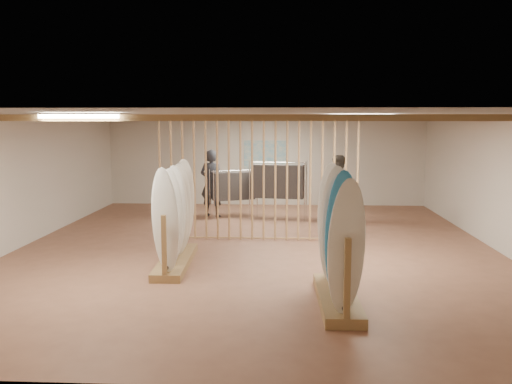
# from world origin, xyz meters

# --- Properties ---
(floor) EXTENTS (12.00, 12.00, 0.00)m
(floor) POSITION_xyz_m (0.00, 0.00, 0.00)
(floor) COLOR #925F47
(floor) RESTS_ON ground
(ceiling) EXTENTS (12.00, 12.00, 0.00)m
(ceiling) POSITION_xyz_m (0.00, 0.00, 2.80)
(ceiling) COLOR gray
(ceiling) RESTS_ON ground
(wall_back) EXTENTS (12.00, 0.00, 12.00)m
(wall_back) POSITION_xyz_m (0.00, 6.00, 1.40)
(wall_back) COLOR beige
(wall_back) RESTS_ON ground
(wall_front) EXTENTS (12.00, 0.00, 12.00)m
(wall_front) POSITION_xyz_m (0.00, -6.00, 1.40)
(wall_front) COLOR beige
(wall_front) RESTS_ON ground
(wall_left) EXTENTS (0.00, 12.00, 12.00)m
(wall_left) POSITION_xyz_m (-5.00, 0.00, 1.40)
(wall_left) COLOR beige
(wall_left) RESTS_ON ground
(wall_right) EXTENTS (0.00, 12.00, 12.00)m
(wall_right) POSITION_xyz_m (5.00, 0.00, 1.40)
(wall_right) COLOR beige
(wall_right) RESTS_ON ground
(ceiling_slats) EXTENTS (9.50, 6.12, 0.10)m
(ceiling_slats) POSITION_xyz_m (0.00, 0.00, 2.72)
(ceiling_slats) COLOR #997545
(ceiling_slats) RESTS_ON ground
(light_panels) EXTENTS (1.20, 0.35, 0.06)m
(light_panels) POSITION_xyz_m (0.00, 0.00, 2.74)
(light_panels) COLOR white
(light_panels) RESTS_ON ground
(bamboo_partition) EXTENTS (4.45, 0.05, 2.78)m
(bamboo_partition) POSITION_xyz_m (0.00, 0.80, 1.40)
(bamboo_partition) COLOR tan
(bamboo_partition) RESTS_ON ground
(poster) EXTENTS (1.40, 0.03, 0.90)m
(poster) POSITION_xyz_m (0.00, 5.98, 1.60)
(poster) COLOR teal
(poster) RESTS_ON ground
(rack_left) EXTENTS (0.61, 2.38, 1.91)m
(rack_left) POSITION_xyz_m (-1.43, -1.40, 0.65)
(rack_left) COLOR #997545
(rack_left) RESTS_ON floor
(rack_right) EXTENTS (0.59, 2.11, 2.00)m
(rack_right) POSITION_xyz_m (1.38, -3.39, 0.68)
(rack_right) COLOR #997545
(rack_right) RESTS_ON floor
(clothing_rack_a) EXTENTS (1.19, 0.78, 1.35)m
(clothing_rack_a) POSITION_xyz_m (-0.81, 3.65, 0.88)
(clothing_rack_a) COLOR silver
(clothing_rack_a) RESTS_ON floor
(clothing_rack_b) EXTENTS (1.48, 0.58, 1.60)m
(clothing_rack_b) POSITION_xyz_m (0.42, 3.45, 1.04)
(clothing_rack_b) COLOR silver
(clothing_rack_b) RESTS_ON floor
(shopper_a) EXTENTS (0.89, 0.72, 2.13)m
(shopper_a) POSITION_xyz_m (-1.43, 3.75, 1.07)
(shopper_a) COLOR #27292F
(shopper_a) RESTS_ON floor
(shopper_b) EXTENTS (1.01, 0.82, 2.01)m
(shopper_b) POSITION_xyz_m (2.06, 3.17, 1.00)
(shopper_b) COLOR #3D372F
(shopper_b) RESTS_ON floor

